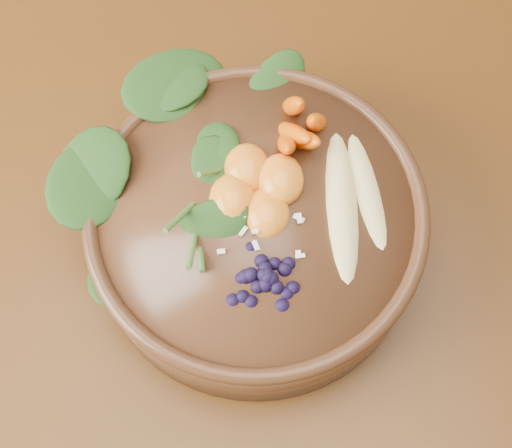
# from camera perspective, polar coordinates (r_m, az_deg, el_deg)

# --- Properties ---
(ground) EXTENTS (4.00, 4.00, 0.00)m
(ground) POSITION_cam_1_polar(r_m,az_deg,el_deg) (1.45, -0.15, -11.63)
(ground) COLOR #381E0F
(ground) RESTS_ON ground
(dining_table) EXTENTS (1.60, 0.90, 0.75)m
(dining_table) POSITION_cam_1_polar(r_m,az_deg,el_deg) (0.81, -0.26, -2.11)
(dining_table) COLOR #331C0C
(dining_table) RESTS_ON ground
(stoneware_bowl) EXTENTS (0.33, 0.33, 0.08)m
(stoneware_bowl) POSITION_cam_1_polar(r_m,az_deg,el_deg) (0.68, 0.00, -0.34)
(stoneware_bowl) COLOR #4A2B18
(stoneware_bowl) RESTS_ON dining_table
(kale_heap) EXTENTS (0.22, 0.20, 0.05)m
(kale_heap) POSITION_cam_1_polar(r_m,az_deg,el_deg) (0.65, -4.79, 6.85)
(kale_heap) COLOR #234719
(kale_heap) RESTS_ON stoneware_bowl
(carrot_cluster) EXTENTS (0.07, 0.07, 0.09)m
(carrot_cluster) POSITION_cam_1_polar(r_m,az_deg,el_deg) (0.65, 4.37, 9.88)
(carrot_cluster) COLOR #DE5C02
(carrot_cluster) RESTS_ON stoneware_bowl
(banana_halves) EXTENTS (0.07, 0.18, 0.03)m
(banana_halves) POSITION_cam_1_polar(r_m,az_deg,el_deg) (0.64, 8.05, 2.67)
(banana_halves) COLOR #E0CC84
(banana_halves) RESTS_ON stoneware_bowl
(mandarin_cluster) EXTENTS (0.10, 0.11, 0.03)m
(mandarin_cluster) POSITION_cam_1_polar(r_m,az_deg,el_deg) (0.63, 0.04, 3.39)
(mandarin_cluster) COLOR orange
(mandarin_cluster) RESTS_ON stoneware_bowl
(blueberry_pile) EXTENTS (0.15, 0.12, 0.04)m
(blueberry_pile) POSITION_cam_1_polar(r_m,az_deg,el_deg) (0.60, 0.84, -3.61)
(blueberry_pile) COLOR black
(blueberry_pile) RESTS_ON stoneware_bowl
(coconut_flakes) EXTENTS (0.10, 0.08, 0.01)m
(coconut_flakes) POSITION_cam_1_polar(r_m,az_deg,el_deg) (0.63, 0.36, -0.46)
(coconut_flakes) COLOR white
(coconut_flakes) RESTS_ON stoneware_bowl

